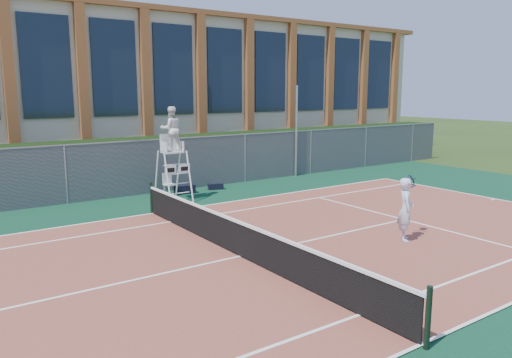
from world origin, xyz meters
TOP-DOWN VIEW (x-y plane):
  - ground at (0.00, 0.00)m, footprint 120.00×120.00m
  - apron at (0.00, 1.00)m, footprint 36.00×20.00m
  - tennis_court at (0.00, 0.00)m, footprint 23.77×10.97m
  - tennis_net at (0.00, 0.00)m, footprint 0.10×11.30m
  - fence at (0.00, 8.80)m, footprint 40.00×0.06m
  - hedge at (0.00, 10.00)m, footprint 40.00×1.40m
  - building at (0.00, 17.95)m, footprint 45.00×10.60m
  - steel_pole at (8.95, 8.70)m, footprint 0.12×0.12m
  - umpire_chair at (1.50, 7.05)m, footprint 1.02×1.57m
  - plastic_chair at (1.78, 8.03)m, footprint 0.51×0.51m
  - sports_bag_near at (2.45, 7.95)m, footprint 0.87×0.43m
  - sports_bag_far at (3.94, 7.99)m, footprint 0.69×0.45m
  - tennis_player at (4.57, -1.48)m, footprint 1.04×0.84m

SIDE VIEW (x-z plane):
  - ground at x=0.00m, z-range 0.00..0.00m
  - apron at x=0.00m, z-range 0.00..0.01m
  - tennis_court at x=0.00m, z-range 0.01..0.03m
  - sports_bag_far at x=3.94m, z-range 0.01..0.27m
  - sports_bag_near at x=2.45m, z-range 0.01..0.37m
  - tennis_net at x=0.00m, z-range -0.01..1.09m
  - plastic_chair at x=1.78m, z-range 0.09..1.01m
  - tennis_player at x=4.57m, z-range 0.03..1.82m
  - fence at x=0.00m, z-range 0.00..2.20m
  - hedge at x=0.00m, z-range 0.00..2.20m
  - steel_pole at x=8.95m, z-range 0.00..4.44m
  - umpire_chair at x=1.50m, z-range 0.84..4.49m
  - building at x=0.00m, z-range 0.03..8.26m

